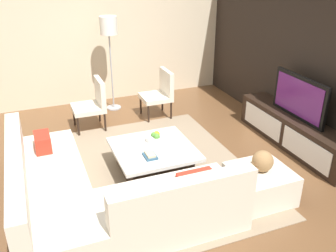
{
  "coord_description": "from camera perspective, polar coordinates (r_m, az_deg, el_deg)",
  "views": [
    {
      "loc": [
        4.12,
        -1.36,
        2.81
      ],
      "look_at": [
        -0.33,
        0.41,
        0.55
      ],
      "focal_mm": 39.67,
      "sensor_mm": 36.0,
      "label": 1
    }
  ],
  "objects": [
    {
      "name": "side_wall_left",
      "position": [
        7.62,
        -9.74,
        14.22
      ],
      "size": [
        0.12,
        5.2,
        2.8
      ],
      "primitive_type": "cube",
      "color": "beige",
      "rests_on": "ground"
    },
    {
      "name": "ground_plane",
      "position": [
        5.17,
        -2.85,
        -7.72
      ],
      "size": [
        14.0,
        14.0,
        0.0
      ],
      "primitive_type": "plane",
      "color": "brown"
    },
    {
      "name": "decorative_ball",
      "position": [
        4.61,
        14.34,
        -5.25
      ],
      "size": [
        0.26,
        0.26,
        0.26
      ],
      "primitive_type": "sphere",
      "color": "#997247",
      "rests_on": "ottoman"
    },
    {
      "name": "media_console",
      "position": [
        6.13,
        18.76,
        -0.85
      ],
      "size": [
        2.31,
        0.46,
        0.5
      ],
      "color": "black",
      "rests_on": "ground"
    },
    {
      "name": "accent_chair_far",
      "position": [
        6.84,
        -1.18,
        5.4
      ],
      "size": [
        0.53,
        0.52,
        0.87
      ],
      "rotation": [
        0.0,
        0.0,
        0.04
      ],
      "color": "black",
      "rests_on": "ground"
    },
    {
      "name": "accent_chair_near",
      "position": [
        6.48,
        -11.39,
        3.71
      ],
      "size": [
        0.54,
        0.53,
        0.87
      ],
      "rotation": [
        0.0,
        0.0,
        0.07
      ],
      "color": "black",
      "rests_on": "ground"
    },
    {
      "name": "television",
      "position": [
        5.92,
        19.53,
        4.16
      ],
      "size": [
        1.12,
        0.06,
        0.65
      ],
      "color": "black",
      "rests_on": "media_console"
    },
    {
      "name": "ottoman",
      "position": [
        4.78,
        13.92,
        -8.67
      ],
      "size": [
        0.7,
        0.7,
        0.4
      ],
      "primitive_type": "cube",
      "color": "beige",
      "rests_on": "ground"
    },
    {
      "name": "area_rug",
      "position": [
        5.25,
        -3.21,
        -7.12
      ],
      "size": [
        3.3,
        2.76,
        0.01
      ],
      "primitive_type": "cube",
      "color": "gray",
      "rests_on": "ground"
    },
    {
      "name": "fruit_bowl",
      "position": [
        5.24,
        -1.88,
        -1.79
      ],
      "size": [
        0.28,
        0.28,
        0.13
      ],
      "color": "silver",
      "rests_on": "coffee_table"
    },
    {
      "name": "feature_wall_back",
      "position": [
        5.95,
        22.59,
        9.64
      ],
      "size": [
        6.4,
        0.12,
        2.8
      ],
      "primitive_type": "cube",
      "color": "black",
      "rests_on": "ground"
    },
    {
      "name": "sectional_couch",
      "position": [
        4.42,
        -11.4,
        -10.36
      ],
      "size": [
        2.51,
        2.42,
        0.79
      ],
      "color": "beige",
      "rests_on": "ground"
    },
    {
      "name": "coffee_table",
      "position": [
        5.17,
        -2.21,
        -5.06
      ],
      "size": [
        1.07,
        1.07,
        0.38
      ],
      "color": "black",
      "rests_on": "ground"
    },
    {
      "name": "floor_lamp",
      "position": [
        7.01,
        -9.08,
        14.12
      ],
      "size": [
        0.32,
        0.32,
        1.77
      ],
      "color": "#A5A5AA",
      "rests_on": "ground"
    },
    {
      "name": "book_stack",
      "position": [
        4.85,
        -2.78,
        -4.52
      ],
      "size": [
        0.22,
        0.16,
        0.05
      ],
      "color": "#2D516B",
      "rests_on": "coffee_table"
    }
  ]
}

